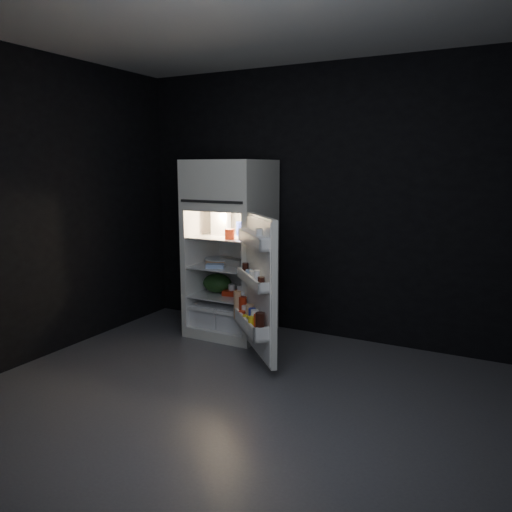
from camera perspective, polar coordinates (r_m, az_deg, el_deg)
The scene contains 20 objects.
floor at distance 3.88m, azimuth -2.16°, elevation -16.06°, with size 4.00×3.40×0.00m, color #4F4F55.
ceiling at distance 3.62m, azimuth -2.48°, elevation 25.98°, with size 4.00×3.40×0.00m, color silver.
wall_back at distance 5.04m, azimuth 7.47°, elevation 5.95°, with size 4.00×0.00×2.70m, color black.
wall_front at distance 2.21m, azimuth -24.93°, elevation -0.29°, with size 4.00×0.00×2.70m, color black.
wall_left at distance 4.82m, azimuth -23.45°, elevation 5.01°, with size 0.00×3.40×2.70m, color black.
refrigerator at distance 5.09m, azimuth -2.80°, elevation 1.60°, with size 0.76×0.71×1.78m.
fridge_door at distance 4.28m, azimuth 0.15°, elevation -3.80°, with size 0.64×0.65×1.22m.
milk_jug at distance 5.13m, azimuth -4.04°, elevation 3.80°, with size 0.16×0.16×0.24m, color white.
mayo_jar at distance 5.05m, azimuth -1.71°, elevation 3.16°, with size 0.10×0.10×0.14m, color navy.
jam_jar at distance 4.93m, azimuth -0.92°, elevation 2.92°, with size 0.11×0.11×0.13m, color black.
amber_bottle at distance 5.20m, azimuth -4.67°, elevation 3.76°, with size 0.09×0.09×0.22m, color #BB5F1E.
small_carton at distance 4.79m, azimuth -3.02°, elevation 2.52°, with size 0.09×0.06×0.10m, color red.
egg_carton at distance 5.05m, azimuth -2.61°, elevation -0.71°, with size 0.29×0.11×0.07m, color gray.
pie at distance 5.20m, azimuth -4.20°, elevation -0.58°, with size 0.29×0.29×0.04m, color tan.
flat_package at distance 4.95m, azimuth -4.71°, elevation -1.14°, with size 0.18×0.09×0.04m, color #91B0E1.
wrapped_pkg at distance 5.09m, azimuth -0.72°, elevation -0.72°, with size 0.11×0.09×0.05m, color beige.
produce_bag at distance 5.19m, azimuth -4.44°, elevation -3.11°, with size 0.31×0.26×0.20m, color #193815.
yogurt_tray at distance 5.07m, azimuth -2.20°, elevation -4.26°, with size 0.27×0.15×0.05m, color #AD240E.
small_can_red at distance 5.18m, azimuth -1.00°, elevation -3.71°, with size 0.06×0.06×0.09m, color #AD240E.
small_can_silver at distance 5.18m, azimuth -0.16°, elevation -3.71°, with size 0.07×0.07×0.09m, color silver.
Camera 1 is at (1.74, -3.01, 1.72)m, focal length 35.00 mm.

